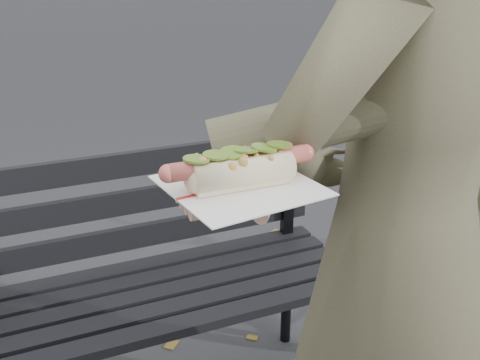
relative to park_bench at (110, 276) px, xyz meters
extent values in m
cylinder|color=black|center=(0.68, -0.24, -0.30)|extent=(0.04, 0.04, 0.45)
cylinder|color=black|center=(0.68, 0.10, -0.30)|extent=(0.04, 0.04, 0.45)
cube|color=black|center=(0.01, -0.25, -0.06)|extent=(1.50, 0.07, 0.03)
cube|color=black|center=(0.01, -0.16, -0.06)|extent=(1.50, 0.07, 0.03)
cube|color=black|center=(0.01, -0.07, -0.06)|extent=(1.50, 0.07, 0.03)
cube|color=black|center=(0.01, 0.02, -0.06)|extent=(1.50, 0.07, 0.03)
cube|color=black|center=(0.01, 0.11, -0.06)|extent=(1.50, 0.07, 0.03)
cube|color=black|center=(0.68, 0.12, 0.15)|extent=(0.04, 0.03, 0.42)
cube|color=black|center=(0.01, 0.14, 0.05)|extent=(1.50, 0.02, 0.08)
cube|color=black|center=(0.01, 0.14, 0.18)|extent=(1.50, 0.02, 0.08)
cube|color=black|center=(0.01, 0.14, 0.31)|extent=(1.50, 0.02, 0.08)
imported|color=brown|center=(0.45, -0.78, 0.40)|extent=(0.75, 0.58, 1.85)
cylinder|color=brown|center=(0.31, -0.79, 0.69)|extent=(0.51, 0.23, 0.19)
cylinder|color=#D8A384|center=(0.10, -0.88, 0.63)|extent=(0.09, 0.08, 0.07)
ellipsoid|color=#D8A384|center=(0.06, -0.89, 0.62)|extent=(0.10, 0.12, 0.03)
cylinder|color=#D8A384|center=(0.01, -0.92, 0.63)|extent=(0.06, 0.02, 0.02)
cylinder|color=#D8A384|center=(0.01, -0.90, 0.63)|extent=(0.06, 0.02, 0.02)
cylinder|color=#D8A384|center=(0.01, -0.88, 0.63)|extent=(0.06, 0.02, 0.02)
cylinder|color=#D8A384|center=(0.01, -0.86, 0.63)|extent=(0.06, 0.02, 0.02)
cylinder|color=#D8A384|center=(0.07, -0.94, 0.63)|extent=(0.04, 0.05, 0.02)
cube|color=white|center=(0.06, -0.89, 0.64)|extent=(0.21, 0.21, 0.00)
cube|color=#B21E1E|center=(0.06, -0.89, 0.64)|extent=(0.19, 0.03, 0.00)
cylinder|color=#D95E53|center=(0.06, -0.89, 0.67)|extent=(0.20, 0.02, 0.02)
sphere|color=#D95E53|center=(-0.04, -0.89, 0.67)|extent=(0.02, 0.02, 0.02)
sphere|color=#D95E53|center=(0.16, -0.89, 0.67)|extent=(0.02, 0.02, 0.02)
sphere|color=#9E6B2D|center=(0.08, -0.87, 0.68)|extent=(0.01, 0.01, 0.01)
sphere|color=#9E6B2D|center=(0.12, -0.89, 0.68)|extent=(0.01, 0.01, 0.01)
sphere|color=#9E6B2D|center=(0.08, -0.90, 0.68)|extent=(0.01, 0.01, 0.01)
sphere|color=#9E6B2D|center=(0.04, -0.90, 0.68)|extent=(0.01, 0.01, 0.01)
sphere|color=#9E6B2D|center=(0.08, -0.87, 0.68)|extent=(0.01, 0.01, 0.01)
sphere|color=#9E6B2D|center=(0.04, -0.87, 0.68)|extent=(0.01, 0.01, 0.01)
sphere|color=#9E6B2D|center=(0.04, -0.87, 0.68)|extent=(0.01, 0.01, 0.01)
sphere|color=#9E6B2D|center=(0.04, -0.91, 0.68)|extent=(0.01, 0.01, 0.01)
sphere|color=#9E6B2D|center=(0.02, -0.90, 0.68)|extent=(0.01, 0.01, 0.01)
sphere|color=#9E6B2D|center=(0.05, -0.88, 0.68)|extent=(0.01, 0.01, 0.01)
sphere|color=#9E6B2D|center=(0.10, -0.91, 0.68)|extent=(0.01, 0.01, 0.01)
sphere|color=#9E6B2D|center=(0.01, -0.87, 0.68)|extent=(0.01, 0.01, 0.01)
sphere|color=#9E6B2D|center=(0.10, -0.88, 0.68)|extent=(0.01, 0.01, 0.01)
sphere|color=#9E6B2D|center=(0.06, -0.90, 0.68)|extent=(0.01, 0.01, 0.01)
sphere|color=#9E6B2D|center=(0.10, -0.88, 0.68)|extent=(0.01, 0.01, 0.01)
sphere|color=#9E6B2D|center=(0.11, -0.88, 0.68)|extent=(0.01, 0.01, 0.01)
sphere|color=#9E6B2D|center=(0.10, -0.86, 0.68)|extent=(0.01, 0.01, 0.01)
sphere|color=#9E6B2D|center=(0.05, -0.91, 0.68)|extent=(0.01, 0.01, 0.01)
sphere|color=#9E6B2D|center=(0.01, -0.88, 0.68)|extent=(0.01, 0.01, 0.01)
sphere|color=#9E6B2D|center=(0.04, -0.87, 0.68)|extent=(0.01, 0.01, 0.01)
sphere|color=#9E6B2D|center=(0.12, -0.88, 0.68)|extent=(0.01, 0.01, 0.01)
sphere|color=#9E6B2D|center=(0.04, -0.89, 0.68)|extent=(0.01, 0.01, 0.01)
sphere|color=#9E6B2D|center=(0.00, -0.89, 0.68)|extent=(0.01, 0.01, 0.01)
sphere|color=#9E6B2D|center=(0.09, -0.87, 0.68)|extent=(0.01, 0.01, 0.01)
sphere|color=#9E6B2D|center=(0.12, -0.91, 0.68)|extent=(0.01, 0.01, 0.01)
sphere|color=#9E6B2D|center=(0.06, -0.90, 0.68)|extent=(0.01, 0.01, 0.01)
cylinder|color=olive|center=(0.00, -0.89, 0.69)|extent=(0.04, 0.04, 0.01)
cylinder|color=olive|center=(0.03, -0.88, 0.69)|extent=(0.04, 0.04, 0.00)
cylinder|color=olive|center=(0.05, -0.89, 0.69)|extent=(0.04, 0.04, 0.01)
cylinder|color=olive|center=(0.07, -0.89, 0.69)|extent=(0.04, 0.04, 0.01)
cylinder|color=olive|center=(0.10, -0.89, 0.69)|extent=(0.04, 0.04, 0.01)
cylinder|color=olive|center=(0.12, -0.88, 0.69)|extent=(0.04, 0.04, 0.01)
cube|color=brown|center=(1.04, 0.14, -0.52)|extent=(0.08, 0.08, 0.00)
cube|color=brown|center=(1.06, 0.95, -0.52)|extent=(0.09, 0.08, 0.00)
cube|color=brown|center=(0.61, 0.90, -0.52)|extent=(0.08, 0.09, 0.00)
cube|color=brown|center=(0.56, 0.16, -0.52)|extent=(0.05, 0.05, 0.00)
cube|color=brown|center=(0.25, 0.25, -0.52)|extent=(0.07, 0.07, 0.00)
camera|label=1|loc=(-0.22, -1.53, 0.94)|focal=42.00mm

